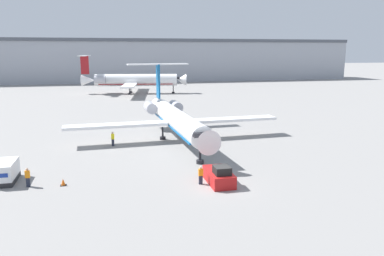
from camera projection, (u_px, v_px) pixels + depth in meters
name	position (u px, v px, depth m)	size (l,w,h in m)	color
ground_plane	(221.00, 186.00, 33.11)	(600.00, 600.00, 0.00)	gray
terminal_building	(129.00, 60.00, 145.93)	(180.00, 16.80, 16.30)	#9EA3AD
airplane_main	(175.00, 117.00, 49.94)	(28.83, 27.47, 9.76)	white
pushback_tug	(219.00, 176.00, 33.74)	(1.99, 4.20, 1.86)	#B21919
luggage_cart	(6.00, 172.00, 34.06)	(1.70, 3.62, 1.89)	#232326
worker_near_tug	(201.00, 175.00, 33.47)	(0.40, 0.24, 1.66)	#232838
worker_by_wing	(113.00, 138.00, 46.98)	(0.40, 0.25, 1.82)	#232838
worker_on_apron	(28.00, 177.00, 32.84)	(0.40, 0.24, 1.71)	#232838
traffic_cone_left	(63.00, 182.00, 33.26)	(0.52, 0.52, 0.63)	black
airplane_parked_far_left	(132.00, 80.00, 104.16)	(29.34, 29.62, 10.53)	white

